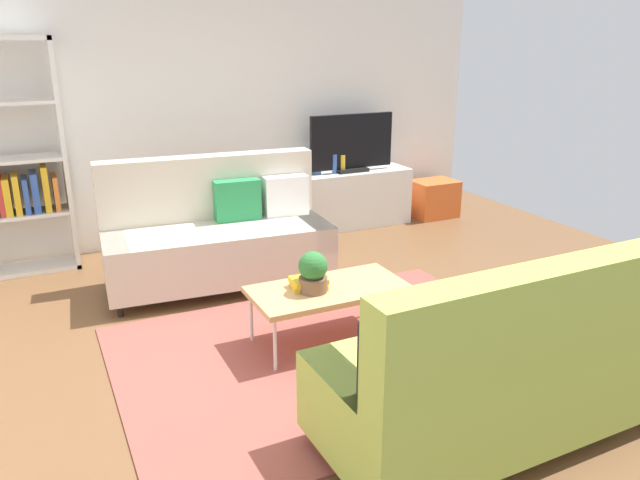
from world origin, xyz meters
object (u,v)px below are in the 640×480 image
object	(u,v)px
couch_beige	(218,235)
couch_green	(498,369)
coffee_table	(329,291)
potted_plant	(313,272)
tv	(352,144)
bottle_0	(335,164)
table_book_0	(309,285)
vase_1	(315,165)
bottle_1	(343,164)
tv_console	(350,199)
bookshelf	(1,172)
storage_trunk	(434,199)
vase_0	(302,169)

from	to	relation	value
couch_beige	couch_green	xyz separation A→B (m)	(0.66, -2.84, 0.00)
coffee_table	potted_plant	xyz separation A→B (m)	(-0.13, -0.02, 0.17)
tv	potted_plant	distance (m)	2.96
potted_plant	bottle_0	bearing A→B (deg)	60.25
tv	table_book_0	distance (m)	2.93
potted_plant	vase_1	world-z (taller)	vase_1
tv	bottle_1	bearing A→B (deg)	-170.50
couch_green	tv	distance (m)	4.07
tv	tv_console	bearing A→B (deg)	90.00
tv	table_book_0	world-z (taller)	tv
coffee_table	bottle_0	world-z (taller)	bottle_0
bookshelf	table_book_0	bearing A→B (deg)	-52.11
couch_beige	storage_trunk	xyz separation A→B (m)	(2.96, 0.94, -0.23)
couch_beige	bottle_0	world-z (taller)	couch_beige
potted_plant	vase_0	size ratio (longest dim) A/B	2.02
vase_1	potted_plant	bearing A→B (deg)	-115.41
tv	bottle_1	size ratio (longest dim) A/B	5.01
potted_plant	bottle_0	world-z (taller)	bottle_0
couch_beige	vase_1	distance (m)	1.84
coffee_table	bottle_1	world-z (taller)	bottle_1
storage_trunk	bottle_0	bearing A→B (deg)	177.40
coffee_table	couch_beige	bearing A→B (deg)	104.89
coffee_table	table_book_0	xyz separation A→B (m)	(-0.13, 0.05, 0.05)
couch_beige	tv	bearing A→B (deg)	-147.22
bottle_0	bottle_1	xyz separation A→B (m)	(0.10, 0.00, -0.01)
couch_beige	bottle_1	xyz separation A→B (m)	(1.74, 1.00, 0.29)
tv	bookshelf	distance (m)	3.50
coffee_table	potted_plant	distance (m)	0.21
couch_green	tv	bearing A→B (deg)	71.58
tv_console	tv	world-z (taller)	tv
couch_green	coffee_table	distance (m)	1.45
bottle_0	table_book_0	bearing A→B (deg)	-120.53
couch_beige	storage_trunk	world-z (taller)	couch_beige
tv	bottle_0	distance (m)	0.30
coffee_table	table_book_0	world-z (taller)	table_book_0
vase_1	tv_console	bearing A→B (deg)	-6.91
storage_trunk	coffee_table	bearing A→B (deg)	-137.62
potted_plant	coffee_table	bearing A→B (deg)	8.18
coffee_table	vase_1	xyz separation A→B (m)	(1.07, 2.51, 0.35)
couch_green	bottle_0	bearing A→B (deg)	74.53
couch_green	bookshelf	world-z (taller)	bookshelf
table_book_0	vase_0	bearing A→B (deg)	67.15
tv	vase_0	xyz separation A→B (m)	(-0.58, 0.07, -0.24)
couch_beige	potted_plant	xyz separation A→B (m)	(0.25, -1.44, 0.12)
couch_beige	tv	xyz separation A→B (m)	(1.86, 1.02, 0.51)
bottle_1	bottle_0	bearing A→B (deg)	180.00
tv_console	storage_trunk	distance (m)	1.11
coffee_table	storage_trunk	xyz separation A→B (m)	(2.58, 2.36, -0.17)
storage_trunk	table_book_0	bearing A→B (deg)	-139.66
coffee_table	bookshelf	world-z (taller)	bookshelf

